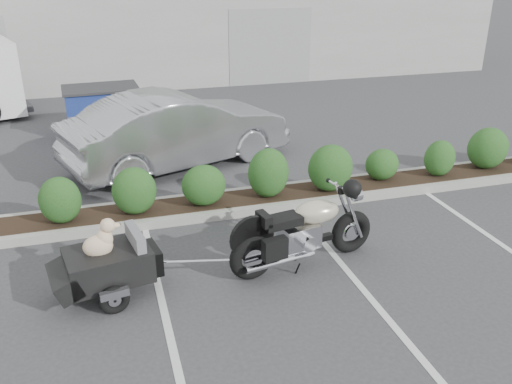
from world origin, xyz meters
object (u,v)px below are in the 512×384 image
object	(u,v)px
motorcycle	(305,232)
sedan	(178,130)
dumpster	(103,110)
pet_trailer	(107,264)

from	to	relation	value
motorcycle	sedan	distance (m)	4.87
motorcycle	dumpster	xyz separation A→B (m)	(-2.59, 7.58, 0.07)
motorcycle	pet_trailer	bearing A→B (deg)	169.24
motorcycle	sedan	world-z (taller)	sedan
pet_trailer	dumpster	distance (m)	7.56
sedan	dumpster	bearing A→B (deg)	8.12
motorcycle	sedan	bearing A→B (deg)	92.71
pet_trailer	sedan	xyz separation A→B (m)	(1.69, 4.72, 0.32)
sedan	dumpster	size ratio (longest dim) A/B	2.54
motorcycle	sedan	xyz separation A→B (m)	(-1.10, 4.73, 0.26)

